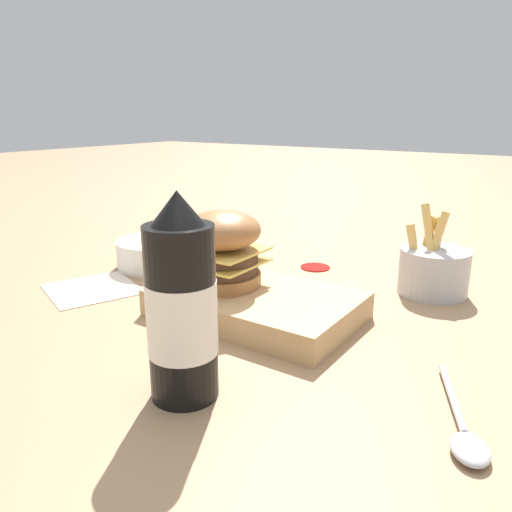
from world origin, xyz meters
The scene contains 9 objects.
ground_plane centered at (0.00, 0.00, 0.00)m, with size 6.00×6.00×0.00m, color #9E7A56.
serving_board centered at (-0.01, 0.01, 0.02)m, with size 0.27×0.17×0.04m.
burger centered at (0.04, 0.01, 0.09)m, with size 0.11×0.11×0.11m.
ketchup_bottle centered at (-0.07, 0.21, 0.09)m, with size 0.07×0.07×0.20m.
fries_basket centered at (-0.19, -0.22, 0.04)m, with size 0.10×0.10×0.14m.
side_bowl centered at (0.26, -0.08, 0.03)m, with size 0.15×0.15×0.05m.
spoon centered at (-0.31, 0.13, 0.01)m, with size 0.08×0.16×0.01m.
ketchup_puddle centered at (0.02, -0.23, 0.00)m, with size 0.05×0.05×0.00m.
parchment_square centered at (0.26, 0.06, 0.00)m, with size 0.17×0.17×0.00m.
Camera 1 is at (-0.37, 0.53, 0.27)m, focal length 35.00 mm.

